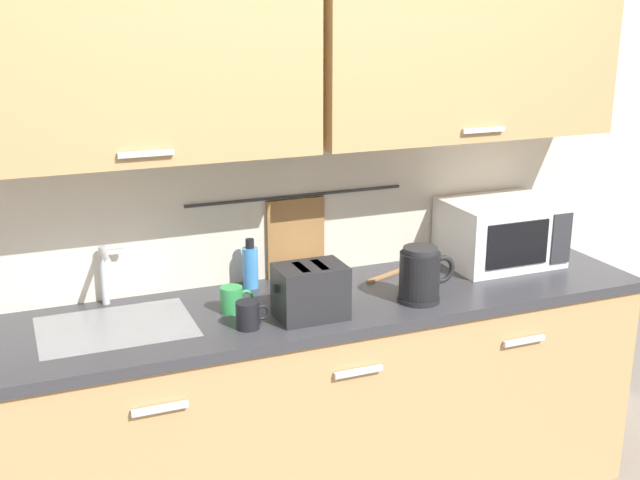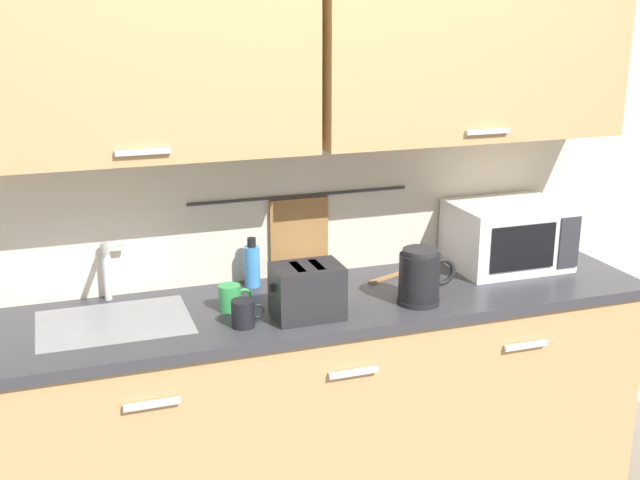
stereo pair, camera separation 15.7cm
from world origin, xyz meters
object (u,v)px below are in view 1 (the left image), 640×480
object	(u,v)px
toaster	(311,291)
mug_near_sink	(232,299)
mug_by_kettle	(248,315)
electric_kettle	(421,275)
microwave	(500,232)
mixing_bowl	(312,277)
wooden_spoon	(396,272)
dish_soap_bottle	(250,266)

from	to	relation	value
toaster	mug_near_sink	bearing A→B (deg)	148.39
mug_by_kettle	electric_kettle	bearing A→B (deg)	0.45
microwave	mug_near_sink	distance (m)	1.21
mug_near_sink	toaster	bearing A→B (deg)	-31.61
mixing_bowl	wooden_spoon	bearing A→B (deg)	4.52
dish_soap_bottle	toaster	size ratio (longest dim) A/B	0.77
mug_near_sink	wooden_spoon	xyz separation A→B (m)	(0.74, 0.16, -0.04)
dish_soap_bottle	mug_near_sink	size ratio (longest dim) A/B	1.63
mixing_bowl	wooden_spoon	world-z (taller)	mixing_bowl
electric_kettle	mug_near_sink	xyz separation A→B (m)	(-0.67, 0.16, -0.05)
microwave	mug_by_kettle	world-z (taller)	microwave
electric_kettle	toaster	distance (m)	0.43
mixing_bowl	dish_soap_bottle	bearing A→B (deg)	157.40
dish_soap_bottle	mixing_bowl	distance (m)	0.24
toaster	microwave	bearing A→B (deg)	15.04
mug_by_kettle	toaster	bearing A→B (deg)	3.16
microwave	wooden_spoon	distance (m)	0.48
dish_soap_bottle	mug_by_kettle	bearing A→B (deg)	-108.49
dish_soap_bottle	toaster	distance (m)	0.38
microwave	wooden_spoon	xyz separation A→B (m)	(-0.46, 0.05, -0.13)
dish_soap_bottle	mug_near_sink	distance (m)	0.26
mug_by_kettle	wooden_spoon	distance (m)	0.79
mug_near_sink	toaster	xyz separation A→B (m)	(0.24, -0.15, 0.05)
electric_kettle	mixing_bowl	bearing A→B (deg)	138.27
microwave	mug_by_kettle	bearing A→B (deg)	-167.21
mug_near_sink	toaster	distance (m)	0.29
mug_near_sink	mug_by_kettle	world-z (taller)	same
electric_kettle	toaster	bearing A→B (deg)	179.00
dish_soap_bottle	mug_near_sink	bearing A→B (deg)	-121.96
mug_near_sink	wooden_spoon	size ratio (longest dim) A/B	0.45
toaster	wooden_spoon	bearing A→B (deg)	31.56
mixing_bowl	mug_near_sink	bearing A→B (deg)	-160.57
mug_by_kettle	wooden_spoon	size ratio (longest dim) A/B	0.45
toaster	wooden_spoon	world-z (taller)	toaster
toaster	mug_by_kettle	xyz separation A→B (m)	(-0.23, -0.01, -0.05)
mug_by_kettle	mixing_bowl	bearing A→B (deg)	39.54
mug_near_sink	mixing_bowl	distance (m)	0.38
toaster	mug_by_kettle	size ratio (longest dim) A/B	2.13
dish_soap_bottle	mug_near_sink	xyz separation A→B (m)	(-0.14, -0.22, -0.04)
electric_kettle	mug_by_kettle	bearing A→B (deg)	-179.55
electric_kettle	mixing_bowl	size ratio (longest dim) A/B	1.06
mixing_bowl	wooden_spoon	distance (m)	0.38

